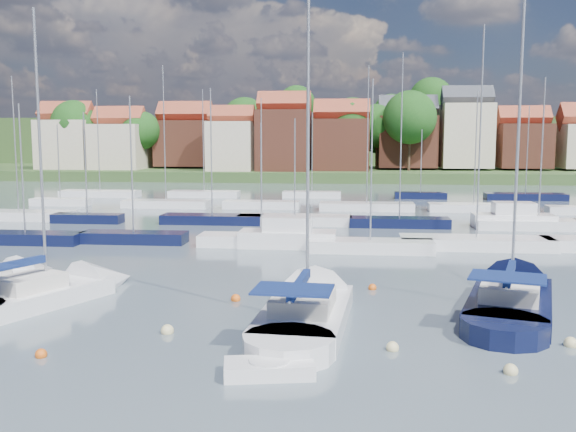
# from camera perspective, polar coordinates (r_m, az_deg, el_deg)

# --- Properties ---
(ground) EXTENTS (260.00, 260.00, 0.00)m
(ground) POSITION_cam_1_polar(r_m,az_deg,el_deg) (66.40, 6.36, 0.13)
(ground) COLOR #3F4C55
(ground) RESTS_ON ground
(sailboat_left) EXTENTS (7.28, 11.37, 15.17)m
(sailboat_left) POSITION_cam_1_polar(r_m,az_deg,el_deg) (34.05, -19.57, -6.38)
(sailboat_left) COLOR silver
(sailboat_left) RESTS_ON ground
(sailboat_centre) EXTENTS (4.34, 13.30, 17.71)m
(sailboat_centre) POSITION_cam_1_polar(r_m,az_deg,el_deg) (29.52, 2.06, -8.04)
(sailboat_centre) COLOR silver
(sailboat_centre) RESTS_ON ground
(sailboat_navy) EXTENTS (7.04, 13.73, 18.31)m
(sailboat_navy) POSITION_cam_1_polar(r_m,az_deg,el_deg) (33.18, 19.31, -6.74)
(sailboat_navy) COLOR black
(sailboat_navy) RESTS_ON ground
(sailboat_far) EXTENTS (4.24, 10.56, 13.67)m
(sailboat_far) POSITION_cam_1_polar(r_m,az_deg,el_deg) (37.20, -24.17, -5.50)
(sailboat_far) COLOR silver
(sailboat_far) RESTS_ON ground
(tender) EXTENTS (3.25, 1.96, 0.66)m
(tender) POSITION_cam_1_polar(r_m,az_deg,el_deg) (22.30, -1.69, -13.42)
(tender) COLOR silver
(tender) RESTS_ON ground
(buoy_b) EXTENTS (0.44, 0.44, 0.44)m
(buoy_b) POSITION_cam_1_polar(r_m,az_deg,el_deg) (25.77, -21.09, -11.62)
(buoy_b) COLOR #D85914
(buoy_b) RESTS_ON ground
(buoy_c) EXTENTS (0.54, 0.54, 0.54)m
(buoy_c) POSITION_cam_1_polar(r_m,az_deg,el_deg) (27.29, -10.67, -10.20)
(buoy_c) COLOR beige
(buoy_c) RESTS_ON ground
(buoy_d) EXTENTS (0.49, 0.49, 0.49)m
(buoy_d) POSITION_cam_1_polar(r_m,az_deg,el_deg) (25.14, 9.27, -11.70)
(buoy_d) COLOR beige
(buoy_d) RESTS_ON ground
(buoy_e) EXTENTS (0.43, 0.43, 0.43)m
(buoy_e) POSITION_cam_1_polar(r_m,az_deg,el_deg) (34.38, 7.51, -6.50)
(buoy_e) COLOR #D85914
(buoy_e) RESTS_ON ground
(buoy_f) EXTENTS (0.53, 0.53, 0.53)m
(buoy_f) POSITION_cam_1_polar(r_m,az_deg,el_deg) (27.55, 23.81, -10.54)
(buoy_f) COLOR beige
(buoy_f) RESTS_ON ground
(buoy_g) EXTENTS (0.47, 0.47, 0.47)m
(buoy_g) POSITION_cam_1_polar(r_m,az_deg,el_deg) (31.96, -4.67, -7.52)
(buoy_g) COLOR #D85914
(buoy_g) RESTS_ON ground
(buoy_h) EXTENTS (0.50, 0.50, 0.50)m
(buoy_h) POSITION_cam_1_polar(r_m,az_deg,el_deg) (23.82, 19.16, -13.10)
(buoy_h) COLOR beige
(buoy_h) RESTS_ON ground
(marina_field) EXTENTS (79.62, 41.41, 15.93)m
(marina_field) POSITION_cam_1_polar(r_m,az_deg,el_deg) (61.58, 8.17, -0.05)
(marina_field) COLOR silver
(marina_field) RESTS_ON ground
(far_shore_town) EXTENTS (212.46, 90.00, 22.27)m
(far_shore_town) POSITION_cam_1_polar(r_m,az_deg,el_deg) (158.63, 7.02, 5.86)
(far_shore_town) COLOR #374F27
(far_shore_town) RESTS_ON ground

